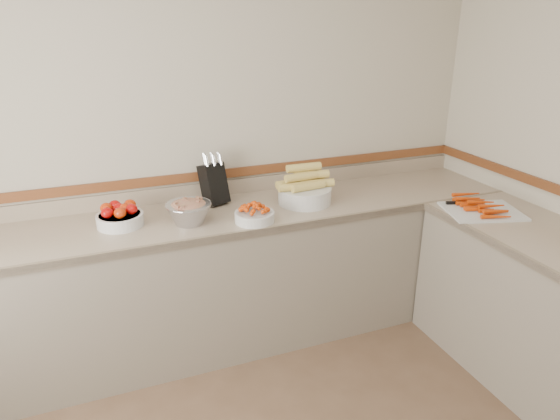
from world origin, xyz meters
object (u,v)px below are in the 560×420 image
object	(u,v)px
tomato_bowl	(120,216)
rhubarb_bowl	(189,211)
corn_bowl	(305,191)
knife_block	(214,183)
cutting_board	(481,208)
cherry_tomato_bowl	(255,215)

from	to	relation	value
tomato_bowl	rhubarb_bowl	xyz separation A→B (m)	(0.37, -0.12, 0.02)
corn_bowl	rhubarb_bowl	world-z (taller)	corn_bowl
knife_block	cutting_board	world-z (taller)	knife_block
cutting_board	rhubarb_bowl	bearing A→B (deg)	164.71
tomato_bowl	cherry_tomato_bowl	xyz separation A→B (m)	(0.74, -0.23, -0.01)
rhubarb_bowl	cherry_tomato_bowl	bearing A→B (deg)	-17.29
cherry_tomato_bowl	rhubarb_bowl	xyz separation A→B (m)	(-0.36, 0.11, 0.03)
tomato_bowl	cutting_board	size ratio (longest dim) A/B	0.52
corn_bowl	cutting_board	world-z (taller)	corn_bowl
knife_block	tomato_bowl	distance (m)	0.62
tomato_bowl	cherry_tomato_bowl	size ratio (longest dim) A/B	1.14
corn_bowl	rhubarb_bowl	xyz separation A→B (m)	(-0.76, -0.07, -0.00)
rhubarb_bowl	cutting_board	distance (m)	1.78
tomato_bowl	rhubarb_bowl	world-z (taller)	rhubarb_bowl
knife_block	corn_bowl	world-z (taller)	knife_block
cherry_tomato_bowl	rhubarb_bowl	size ratio (longest dim) A/B	0.88
tomato_bowl	cherry_tomato_bowl	distance (m)	0.77
cherry_tomato_bowl	corn_bowl	xyz separation A→B (m)	(0.40, 0.19, 0.04)
corn_bowl	cutting_board	bearing A→B (deg)	-29.70
corn_bowl	cherry_tomato_bowl	bearing A→B (deg)	-155.34
cherry_tomato_bowl	corn_bowl	bearing A→B (deg)	24.66
cutting_board	cherry_tomato_bowl	bearing A→B (deg)	165.25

